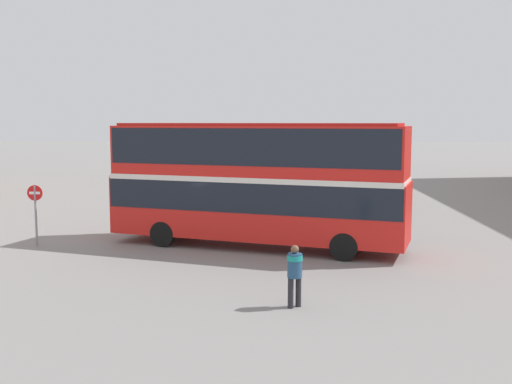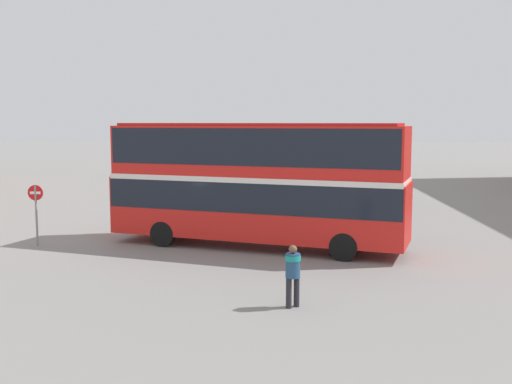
% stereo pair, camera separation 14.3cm
% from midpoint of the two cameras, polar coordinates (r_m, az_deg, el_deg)
% --- Properties ---
extents(ground_plane, '(240.00, 240.00, 0.00)m').
position_cam_midpoint_polar(ground_plane, '(23.20, -2.36, -5.01)').
color(ground_plane, gray).
extents(double_decker_bus, '(11.40, 5.62, 4.66)m').
position_cam_midpoint_polar(double_decker_bus, '(22.30, 0.19, 1.45)').
color(double_decker_bus, red).
rests_on(double_decker_bus, ground_plane).
extents(pedestrian_foreground, '(0.56, 0.56, 1.62)m').
position_cam_midpoint_polar(pedestrian_foreground, '(15.32, 3.80, -7.37)').
color(pedestrian_foreground, '#232328').
rests_on(pedestrian_foreground, ground_plane).
extents(parked_car_kerb_near, '(4.66, 2.66, 1.63)m').
position_cam_midpoint_polar(parked_car_kerb_near, '(34.15, 8.68, 0.11)').
color(parked_car_kerb_near, black).
rests_on(parked_car_kerb_near, ground_plane).
extents(no_entry_sign, '(0.59, 0.08, 2.34)m').
position_cam_midpoint_polar(no_entry_sign, '(24.12, -20.06, -1.21)').
color(no_entry_sign, gray).
rests_on(no_entry_sign, ground_plane).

